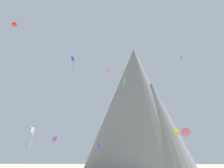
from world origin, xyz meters
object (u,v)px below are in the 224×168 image
kite_indigo_low (99,146)px  kite_white_low (32,133)px  kite_teal_high (181,58)px  kite_green_mid (125,81)px  kite_violet_low (54,139)px  kite_pink_high (109,71)px  kite_rainbow_low (185,132)px  kite_blue_high (73,60)px  kite_red_high (14,25)px  kite_yellow_low (176,132)px  rock_massif (138,114)px

kite_indigo_low → kite_white_low: bearing=161.7°
kite_teal_high → kite_white_low: kite_teal_high is taller
kite_teal_high → kite_green_mid: bearing=-6.0°
kite_violet_low → kite_white_low: 12.03m
kite_teal_high → kite_pink_high: size_ratio=0.69×
kite_rainbow_low → kite_blue_high: bearing=-154.5°
kite_red_high → kite_white_low: kite_red_high is taller
kite_green_mid → kite_rainbow_low: 22.43m
kite_yellow_low → kite_pink_high: kite_pink_high is taller
kite_indigo_low → kite_blue_high: kite_blue_high is taller
kite_yellow_low → kite_red_high: kite_red_high is taller
rock_massif → kite_blue_high: bearing=-111.2°
kite_red_high → kite_blue_high: 18.97m
rock_massif → kite_green_mid: rock_massif is taller
kite_teal_high → kite_red_high: 57.17m
kite_white_low → kite_rainbow_low: bearing=-179.9°
rock_massif → kite_red_high: size_ratio=12.97×
kite_red_high → kite_pink_high: kite_red_high is taller
kite_red_high → kite_rainbow_low: size_ratio=1.73×
rock_massif → kite_blue_high: 52.89m
kite_indigo_low → rock_massif: bearing=-6.3°
kite_violet_low → kite_white_low: bearing=-56.3°
kite_rainbow_low → kite_white_low: size_ratio=0.56×
kite_pink_high → rock_massif: bearing=82.9°
kite_rainbow_low → kite_pink_high: (-20.19, 7.90, 19.47)m
kite_pink_high → kite_yellow_low: bearing=32.8°
kite_yellow_low → kite_red_high: size_ratio=1.08×
rock_massif → kite_rainbow_low: size_ratio=22.50×
kite_rainbow_low → kite_violet_low: 32.79m
rock_massif → kite_green_mid: size_ratio=27.95×
kite_blue_high → kite_pink_high: (9.86, 6.84, -1.30)m
kite_white_low → kite_pink_high: size_ratio=1.15×
kite_blue_high → kite_pink_high: size_ratio=1.26×
kite_teal_high → kite_yellow_low: bearing=-40.8°
kite_white_low → kite_pink_high: (13.21, 24.10, 20.91)m
rock_massif → kite_violet_low: (-21.37, -54.07, -14.93)m
kite_indigo_low → kite_yellow_low: bearing=-51.7°
kite_yellow_low → kite_indigo_low: kite_yellow_low is taller
rock_massif → kite_teal_high: 36.21m
kite_blue_high → kite_violet_low: bearing=69.6°
kite_blue_high → kite_pink_high: bearing=-140.9°
rock_massif → kite_red_high: (-29.87, -63.87, 11.26)m
kite_yellow_low → kite_white_low: bearing=-162.9°
kite_white_low → kite_blue_high: bearing=-126.8°
kite_rainbow_low → kite_blue_high: size_ratio=0.51×
kite_pink_high → kite_white_low: bearing=-113.6°
rock_massif → kite_indigo_low: size_ratio=51.48×
kite_teal_high → kite_indigo_low: bearing=-37.9°
kite_yellow_low → kite_indigo_low: 27.30m
kite_yellow_low → kite_green_mid: bearing=-143.4°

